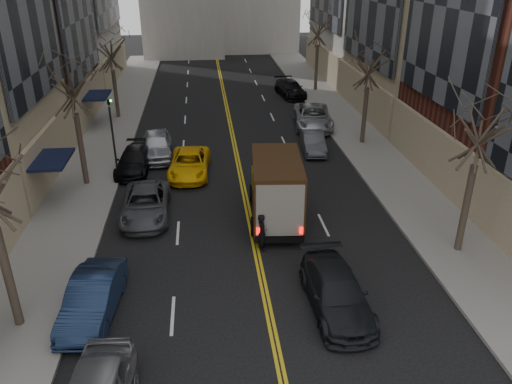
# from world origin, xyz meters

# --- Properties ---
(sidewalk_left) EXTENTS (4.00, 66.00, 0.15)m
(sidewalk_left) POSITION_xyz_m (-9.00, 27.00, 0.07)
(sidewalk_left) COLOR slate
(sidewalk_left) RESTS_ON ground
(sidewalk_right) EXTENTS (4.00, 66.00, 0.15)m
(sidewalk_right) POSITION_xyz_m (9.00, 27.00, 0.07)
(sidewalk_right) COLOR slate
(sidewalk_right) RESTS_ON ground
(tree_lf_mid) EXTENTS (3.20, 3.20, 8.91)m
(tree_lf_mid) POSITION_xyz_m (-8.80, 20.00, 6.60)
(tree_lf_mid) COLOR #382D23
(tree_lf_mid) RESTS_ON sidewalk_left
(tree_lf_far) EXTENTS (3.20, 3.20, 8.12)m
(tree_lf_far) POSITION_xyz_m (-8.80, 33.00, 6.02)
(tree_lf_far) COLOR #382D23
(tree_lf_far) RESTS_ON sidewalk_left
(tree_rt_near) EXTENTS (3.20, 3.20, 8.71)m
(tree_rt_near) POSITION_xyz_m (8.80, 11.00, 6.45)
(tree_rt_near) COLOR #382D23
(tree_rt_near) RESTS_ON sidewalk_right
(tree_rt_mid) EXTENTS (3.20, 3.20, 8.32)m
(tree_rt_mid) POSITION_xyz_m (8.80, 25.00, 6.17)
(tree_rt_mid) COLOR #382D23
(tree_rt_mid) RESTS_ON sidewalk_right
(tree_rt_far) EXTENTS (3.20, 3.20, 9.11)m
(tree_rt_far) POSITION_xyz_m (8.80, 40.00, 6.74)
(tree_rt_far) COLOR #382D23
(tree_rt_far) RESTS_ON sidewalk_right
(traffic_signal) EXTENTS (0.29, 0.26, 4.70)m
(traffic_signal) POSITION_xyz_m (-7.39, 22.00, 2.82)
(traffic_signal) COLOR black
(traffic_signal) RESTS_ON sidewalk_left
(ups_truck) EXTENTS (2.87, 6.20, 3.30)m
(ups_truck) POSITION_xyz_m (1.28, 14.94, 1.67)
(ups_truck) COLOR black
(ups_truck) RESTS_ON ground
(observer_sedan) EXTENTS (2.15, 4.96, 1.42)m
(observer_sedan) POSITION_xyz_m (2.47, 7.77, 0.71)
(observer_sedan) COLOR black
(observer_sedan) RESTS_ON ground
(taxi) EXTENTS (2.60, 5.04, 1.36)m
(taxi) POSITION_xyz_m (-3.00, 20.96, 0.68)
(taxi) COLOR yellow
(taxi) RESTS_ON ground
(pedestrian) EXTENTS (0.50, 0.69, 1.76)m
(pedestrian) POSITION_xyz_m (0.26, 12.10, 0.88)
(pedestrian) COLOR black
(pedestrian) RESTS_ON ground
(parked_lf_b) EXTENTS (1.95, 4.56, 1.46)m
(parked_lf_b) POSITION_xyz_m (-6.30, 8.38, 0.73)
(parked_lf_b) COLOR #13223E
(parked_lf_b) RESTS_ON ground
(parked_lf_c) EXTENTS (2.34, 4.96, 1.37)m
(parked_lf_c) POSITION_xyz_m (-5.10, 15.83, 0.69)
(parked_lf_c) COLOR #47484E
(parked_lf_c) RESTS_ON ground
(parked_lf_d) EXTENTS (2.14, 4.70, 1.33)m
(parked_lf_d) POSITION_xyz_m (-6.30, 21.87, 0.67)
(parked_lf_d) COLOR black
(parked_lf_d) RESTS_ON ground
(parked_lf_e) EXTENTS (2.24, 4.90, 1.63)m
(parked_lf_e) POSITION_xyz_m (-5.10, 24.00, 0.81)
(parked_lf_e) COLOR #B5B7BD
(parked_lf_e) RESTS_ON ground
(parked_rt_a) EXTENTS (1.68, 4.01, 1.29)m
(parked_rt_a) POSITION_xyz_m (5.10, 23.94, 0.64)
(parked_rt_a) COLOR #45464C
(parked_rt_a) RESTS_ON ground
(parked_rt_b) EXTENTS (3.35, 6.08, 1.61)m
(parked_rt_b) POSITION_xyz_m (6.19, 29.08, 0.81)
(parked_rt_b) COLOR #AAADB2
(parked_rt_b) RESTS_ON ground
(parked_rt_c) EXTENTS (2.65, 5.14, 1.43)m
(parked_rt_c) POSITION_xyz_m (6.07, 38.37, 0.71)
(parked_rt_c) COLOR black
(parked_rt_c) RESTS_ON ground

